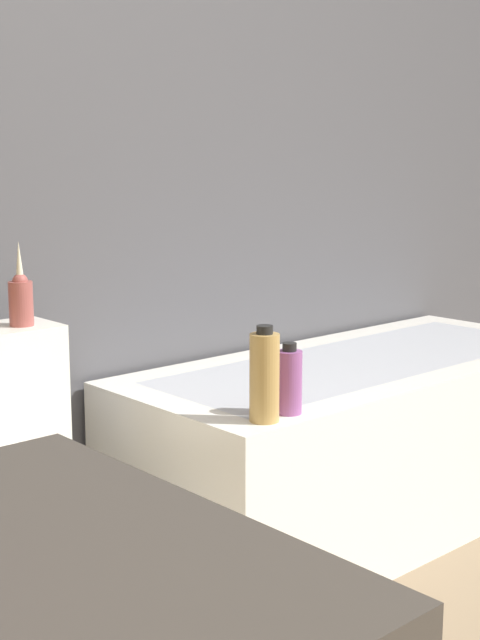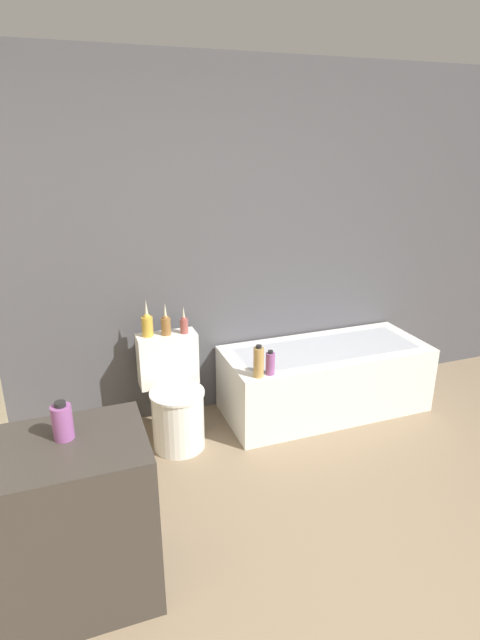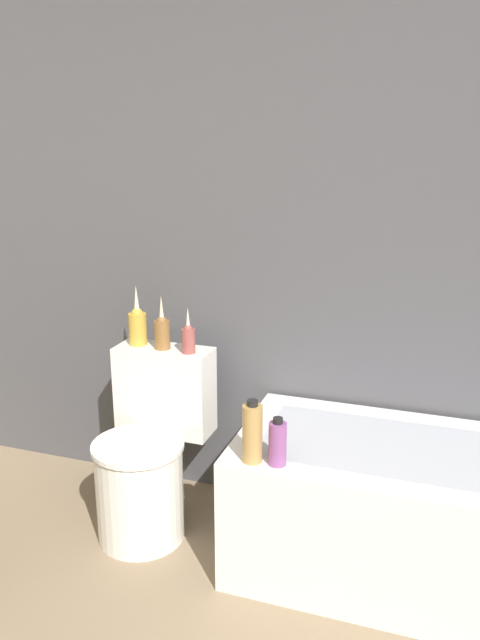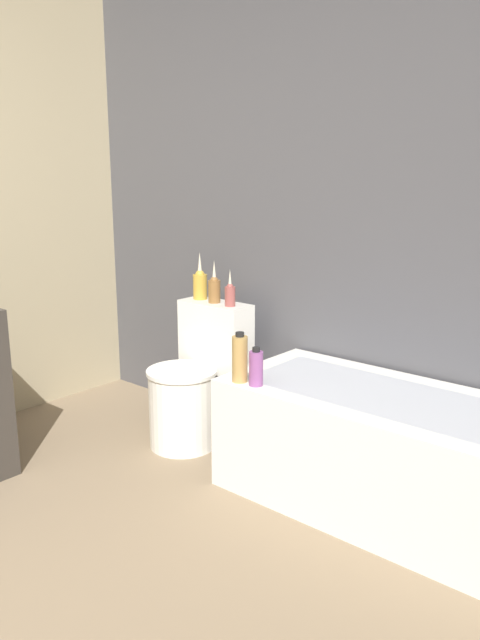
# 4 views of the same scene
# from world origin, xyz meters

# --- Properties ---
(wall_back_tiled) EXTENTS (6.40, 0.06, 2.60)m
(wall_back_tiled) POSITION_xyz_m (0.00, 2.39, 1.30)
(wall_back_tiled) COLOR #4C4C51
(wall_back_tiled) RESTS_ON ground_plane
(bathtub) EXTENTS (1.60, 0.67, 0.53)m
(bathtub) POSITION_xyz_m (0.69, 2.00, 0.27)
(bathtub) COLOR white
(bathtub) RESTS_ON ground
(toilet) EXTENTS (0.42, 0.54, 0.75)m
(toilet) POSITION_xyz_m (-0.52, 1.97, 0.33)
(toilet) COLOR white
(toilet) RESTS_ON ground
(vase_gold) EXTENTS (0.08, 0.08, 0.27)m
(vase_gold) POSITION_xyz_m (-0.65, 2.16, 0.84)
(vase_gold) COLOR gold
(vase_gold) RESTS_ON toilet
(vase_silver) EXTENTS (0.07, 0.07, 0.23)m
(vase_silver) POSITION_xyz_m (-0.52, 2.14, 0.83)
(vase_silver) COLOR olive
(vase_silver) RESTS_ON toilet
(vase_bronze) EXTENTS (0.06, 0.06, 0.20)m
(vase_bronze) POSITION_xyz_m (-0.40, 2.13, 0.82)
(vase_bronze) COLOR #994C47
(vase_bronze) RESTS_ON toilet
(shampoo_bottle_tall) EXTENTS (0.07, 0.07, 0.23)m
(shampoo_bottle_tall) POSITION_xyz_m (0.01, 1.73, 0.64)
(shampoo_bottle_tall) COLOR tan
(shampoo_bottle_tall) RESTS_ON bathtub
(shampoo_bottle_short) EXTENTS (0.06, 0.06, 0.18)m
(shampoo_bottle_short) POSITION_xyz_m (0.10, 1.74, 0.61)
(shampoo_bottle_short) COLOR #8C4C8C
(shampoo_bottle_short) RESTS_ON bathtub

